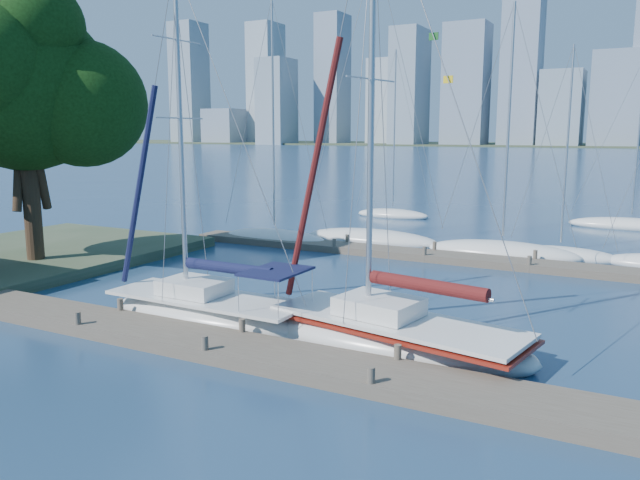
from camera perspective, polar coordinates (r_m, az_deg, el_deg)
The scene contains 13 objects.
ground at distance 18.66m, azimuth -8.70°, elevation -10.21°, with size 700.00×700.00×0.00m, color navy.
near_dock at distance 18.60m, azimuth -8.71°, elevation -9.63°, with size 26.00×2.00×0.40m, color brown.
far_dock at distance 31.83m, azimuth 11.69°, elevation -1.59°, with size 30.00×1.80×0.36m, color brown.
far_shore at distance 334.26m, azimuth 26.21°, elevation 7.71°, with size 800.00×100.00×1.50m, color #38472D.
tree at distance 31.63m, azimuth -25.56°, elevation 12.89°, with size 10.08×9.17×12.91m.
sailboat_navy at distance 21.40m, azimuth -10.28°, elevation -4.87°, with size 7.78×2.70×12.20m.
sailboat_maroon at distance 18.46m, azimuth 6.90°, elevation -6.73°, with size 8.62×4.13×14.05m.
bg_boat_0 at distance 36.63m, azimuth -4.17°, elevation 0.24°, with size 6.83×2.66×14.00m.
bg_boat_1 at distance 36.30m, azimuth 4.73°, elevation 0.19°, with size 8.49×4.22×16.54m.
bg_boat_2 at distance 33.47m, azimuth 16.32°, elevation -1.05°, with size 8.19×5.08×12.99m.
bg_boat_3 at distance 33.94m, azimuth 21.10°, elevation -1.26°, with size 6.03×3.91×10.84m.
bg_boat_6 at distance 47.74m, azimuth 6.66°, elevation 2.38°, with size 5.91×2.91×12.62m.
bg_boat_7 at distance 46.58m, azimuth 26.56°, elevation 1.22°, with size 8.11×3.50×11.59m.
Camera 1 is at (10.53, -14.04, 6.35)m, focal length 35.00 mm.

